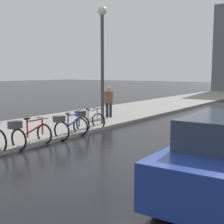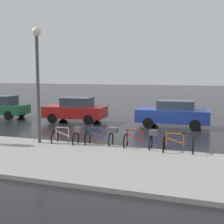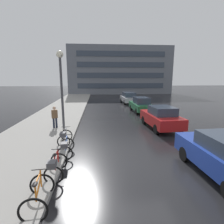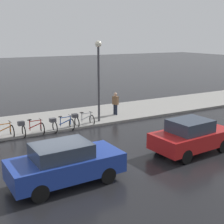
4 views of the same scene
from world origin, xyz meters
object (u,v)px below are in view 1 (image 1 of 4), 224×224
object	(u,v)px
bicycle_third	(69,126)
streetlamp	(102,48)
pedestrian	(109,101)
bicycle_second	(28,133)
bicycle_farthest	(88,120)

from	to	relation	value
bicycle_third	streetlamp	size ratio (longest dim) A/B	0.27
streetlamp	pedestrian	bearing A→B (deg)	118.25
bicycle_second	streetlamp	distance (m)	5.43
bicycle_third	bicycle_farthest	xyz separation A→B (m)	(-0.32, 1.49, -0.00)
bicycle_farthest	streetlamp	xyz separation A→B (m)	(-0.27, 1.29, 2.94)
bicycle_farthest	streetlamp	distance (m)	3.22
bicycle_second	streetlamp	bearing A→B (deg)	96.59
pedestrian	streetlamp	bearing A→B (deg)	-61.75
pedestrian	streetlamp	xyz separation A→B (m)	(0.94, -1.75, 2.47)
bicycle_second	bicycle_farthest	world-z (taller)	bicycle_second
pedestrian	streetlamp	distance (m)	3.17
bicycle_farthest	streetlamp	world-z (taller)	streetlamp
bicycle_farthest	bicycle_third	bearing A→B (deg)	-77.78
bicycle_farthest	pedestrian	size ratio (longest dim) A/B	0.80
bicycle_third	bicycle_farthest	size ratio (longest dim) A/B	1.05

